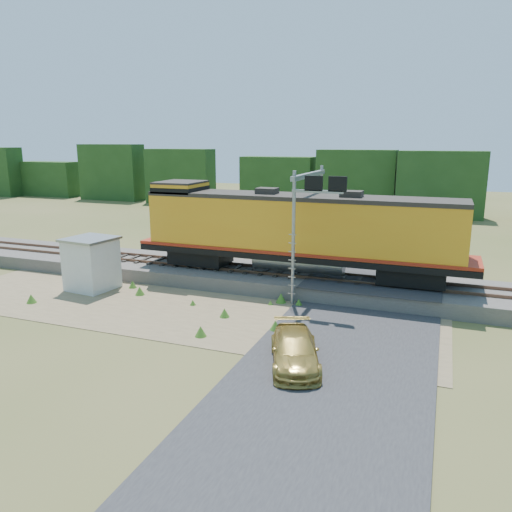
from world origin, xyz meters
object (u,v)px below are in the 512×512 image
at_px(locomotive, 294,230).
at_px(car, 295,350).
at_px(shed, 92,263).
at_px(signal_gantry, 312,201).

relative_size(locomotive, car, 4.46).
distance_m(shed, signal_gantry, 12.62).
relative_size(locomotive, signal_gantry, 2.79).
xyz_separation_m(locomotive, shed, (-10.41, -4.28, -1.86)).
relative_size(shed, signal_gantry, 0.44).
height_order(shed, signal_gantry, signal_gantry).
bearing_deg(signal_gantry, car, -78.63).
height_order(signal_gantry, car, signal_gantry).
xyz_separation_m(locomotive, car, (2.94, -9.64, -2.74)).
bearing_deg(locomotive, shed, -157.67).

